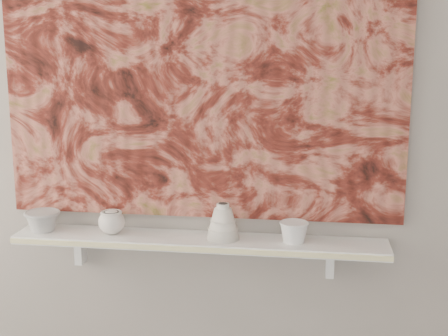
% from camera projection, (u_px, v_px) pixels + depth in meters
% --- Properties ---
extents(wall_back, '(3.60, 0.00, 3.60)m').
position_uv_depth(wall_back, '(202.00, 122.00, 2.33)').
color(wall_back, gray).
rests_on(wall_back, floor).
extents(shelf, '(1.40, 0.18, 0.03)m').
position_uv_depth(shelf, '(198.00, 241.00, 2.33)').
color(shelf, silver).
rests_on(shelf, wall_back).
extents(shelf_stripe, '(1.40, 0.01, 0.02)m').
position_uv_depth(shelf_stripe, '(194.00, 250.00, 2.24)').
color(shelf_stripe, beige).
rests_on(shelf_stripe, shelf).
extents(bracket_left, '(0.03, 0.06, 0.12)m').
position_uv_depth(bracket_left, '(80.00, 249.00, 2.48)').
color(bracket_left, silver).
rests_on(bracket_left, wall_back).
extents(bracket_right, '(0.03, 0.06, 0.12)m').
position_uv_depth(bracket_right, '(330.00, 261.00, 2.34)').
color(bracket_right, silver).
rests_on(bracket_right, wall_back).
extents(painting, '(1.50, 0.02, 1.10)m').
position_uv_depth(painting, '(201.00, 71.00, 2.28)').
color(painting, maroon).
rests_on(painting, wall_back).
extents(house_motif, '(0.09, 0.00, 0.08)m').
position_uv_depth(house_motif, '(323.00, 158.00, 2.27)').
color(house_motif, black).
rests_on(house_motif, painting).
extents(bowl_grey, '(0.18, 0.18, 0.08)m').
position_uv_depth(bowl_grey, '(42.00, 221.00, 2.40)').
color(bowl_grey, '#9B9B98').
rests_on(bowl_grey, shelf).
extents(cup_cream, '(0.13, 0.13, 0.09)m').
position_uv_depth(cup_cream, '(112.00, 222.00, 2.36)').
color(cup_cream, beige).
rests_on(cup_cream, shelf).
extents(bell_vessel, '(0.15, 0.15, 0.14)m').
position_uv_depth(bell_vessel, '(223.00, 221.00, 2.30)').
color(bell_vessel, beige).
rests_on(bell_vessel, shelf).
extents(bowl_white, '(0.14, 0.14, 0.08)m').
position_uv_depth(bowl_white, '(294.00, 232.00, 2.27)').
color(bowl_white, silver).
rests_on(bowl_white, shelf).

